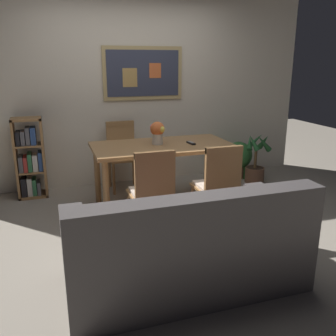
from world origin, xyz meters
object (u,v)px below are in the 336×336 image
Objects in this scene: dining_table at (163,153)px; leather_couch at (187,250)px; dining_chair_far_left at (122,150)px; dining_chair_near_right at (218,181)px; bookshelf at (30,161)px; tv_remote at (191,143)px; flower_vase at (157,131)px; potted_palm at (256,164)px; dining_chair_near_left at (152,187)px; potted_ivy at (239,157)px.

dining_table is 0.90× the size of leather_couch.
dining_table is at bearing -68.09° from dining_chair_far_left.
dining_chair_near_right is 0.89× the size of bookshelf.
dining_chair_near_right is 5.69× the size of tv_remote.
flower_vase is (-0.38, 0.86, 0.37)m from dining_chair_near_right.
potted_palm is (3.04, -0.39, -0.20)m from bookshelf.
bookshelf is (-1.15, 1.64, -0.06)m from dining_chair_near_left.
dining_chair_far_left reaches higher than dining_table.
flower_vase is (-0.05, 0.04, 0.25)m from dining_table.
tv_remote is (0.65, -0.87, 0.23)m from dining_chair_far_left.
potted_ivy is 1.42m from tv_remote.
flower_vase is at bearing -70.45° from dining_chair_far_left.
dining_chair_far_left is at bearing -1.10° from bookshelf.
dining_chair_far_left is at bearing 111.91° from dining_table.
dining_chair_far_left is 1.76m from dining_chair_near_right.
flower_vase reaches higher than dining_chair_near_left.
dining_chair_near_left reaches higher than leather_couch.
flower_vase is at bearing 70.23° from dining_chair_near_left.
leather_couch is at bearing -127.85° from dining_chair_near_right.
potted_ivy is at bearing 55.10° from dining_chair_near_right.
potted_ivy is (1.41, 0.73, -0.35)m from dining_table.
leather_couch reaches higher than potted_palm.
flower_vase reaches higher than leather_couch.
potted_palm is (1.53, 0.44, -0.39)m from dining_table.
flower_vase reaches higher than dining_table.
flower_vase reaches higher than bookshelf.
leather_couch is 1.78m from tv_remote.
dining_chair_near_right is at bearing -66.30° from flower_vase.
bookshelf is 1.37× the size of potted_palm.
dining_chair_near_right is 1.23× the size of potted_palm.
leather_couch is 2.76m from bookshelf.
dining_table is 6.10× the size of flower_vase.
dining_chair_far_left is 5.69× the size of tv_remote.
dining_table is 1.73m from bookshelf.
dining_chair_near_left is at bearing -113.72° from dining_table.
tv_remote is (0.65, 1.60, 0.45)m from leather_couch.
dining_chair_far_left is 1.23× the size of potted_palm.
leather_couch is at bearing -131.38° from potted_palm.
dining_chair_far_left is 0.89× the size of bookshelf.
dining_chair_far_left is 0.51× the size of leather_couch.
flower_vase is at bearing 80.87° from leather_couch.
leather_couch reaches higher than potted_ivy.
potted_palm reaches higher than potted_ivy.
flower_vase is 0.42m from tv_remote.
dining_chair_far_left is 1.91m from potted_palm.
dining_chair_near_right is at bearing -89.98° from tv_remote.
bookshelf is (-1.51, 0.83, -0.18)m from dining_table.
flower_vase reaches higher than dining_chair_far_left.
bookshelf reaches higher than potted_palm.
potted_palm is at bearing -7.25° from bookshelf.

